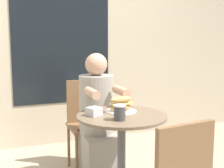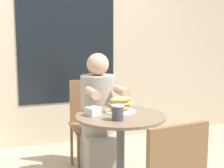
% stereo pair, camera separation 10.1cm
% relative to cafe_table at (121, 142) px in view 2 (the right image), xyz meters
% --- Properties ---
extents(storefront_wall, '(8.00, 0.09, 2.80)m').
position_rel_cafe_table_xyz_m(storefront_wall, '(-0.00, 1.69, 0.87)').
color(storefront_wall, '#B7A88E').
rests_on(storefront_wall, ground_plane).
extents(cafe_table, '(0.65, 0.65, 0.73)m').
position_rel_cafe_table_xyz_m(cafe_table, '(0.00, 0.00, 0.00)').
color(cafe_table, brown).
rests_on(cafe_table, ground_plane).
extents(diner_chair, '(0.39, 0.39, 0.87)m').
position_rel_cafe_table_xyz_m(diner_chair, '(-0.00, 0.84, -0.01)').
color(diner_chair, brown).
rests_on(diner_chair, ground_plane).
extents(seated_diner, '(0.32, 0.55, 1.15)m').
position_rel_cafe_table_xyz_m(seated_diner, '(-0.01, 0.50, -0.02)').
color(seated_diner, gray).
rests_on(seated_diner, ground_plane).
extents(sandwich_on_plate, '(0.23, 0.23, 0.12)m').
position_rel_cafe_table_xyz_m(sandwich_on_plate, '(0.03, 0.09, 0.25)').
color(sandwich_on_plate, white).
rests_on(sandwich_on_plate, cafe_table).
extents(drink_cup, '(0.08, 0.08, 0.11)m').
position_rel_cafe_table_xyz_m(drink_cup, '(-0.07, -0.13, 0.25)').
color(drink_cup, '#424247').
rests_on(drink_cup, cafe_table).
extents(napkin_box, '(0.12, 0.12, 0.06)m').
position_rel_cafe_table_xyz_m(napkin_box, '(-0.19, 0.05, 0.23)').
color(napkin_box, silver).
rests_on(napkin_box, cafe_table).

